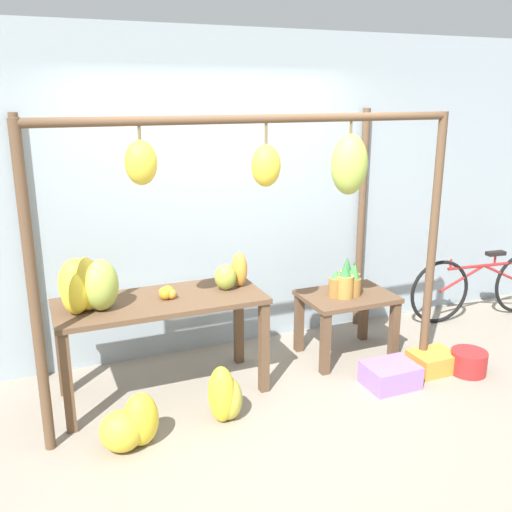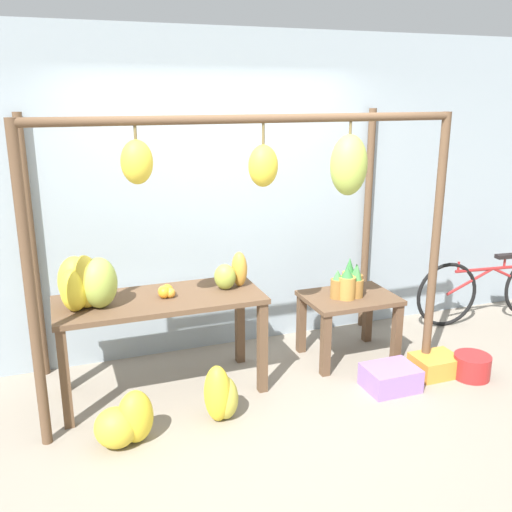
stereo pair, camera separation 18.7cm
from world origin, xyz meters
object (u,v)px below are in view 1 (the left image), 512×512
object	(u,v)px
banana_pile_ground_left	(131,425)
blue_bucket	(469,362)
banana_pile_on_table	(86,286)
banana_pile_ground_right	(225,396)
fruit_crate_white	(390,375)
orange_pile	(166,293)
papaya_pile	(232,274)
pineapple_cluster	(347,282)
fruit_crate_purple	(433,361)
parked_bicycle	(482,286)

from	to	relation	value
banana_pile_ground_left	blue_bucket	world-z (taller)	banana_pile_ground_left
banana_pile_on_table	banana_pile_ground_left	distance (m)	1.01
banana_pile_ground_right	fruit_crate_white	xyz separation A→B (m)	(1.40, -0.03, -0.10)
banana_pile_on_table	orange_pile	distance (m)	0.59
banana_pile_on_table	papaya_pile	size ratio (longest dim) A/B	1.52
orange_pile	pineapple_cluster	distance (m)	1.60
pineapple_cluster	papaya_pile	distance (m)	1.07
pineapple_cluster	banana_pile_ground_left	xyz separation A→B (m)	(-2.01, -0.65, -0.54)
blue_bucket	orange_pile	bearing A→B (deg)	164.57
banana_pile_on_table	banana_pile_ground_right	distance (m)	1.26
banana_pile_on_table	blue_bucket	size ratio (longest dim) A/B	1.64
blue_bucket	fruit_crate_purple	distance (m)	0.29
banana_pile_ground_right	fruit_crate_purple	distance (m)	1.89
pineapple_cluster	blue_bucket	size ratio (longest dim) A/B	1.09
fruit_crate_white	orange_pile	bearing A→B (deg)	160.48
orange_pile	banana_pile_ground_left	size ratio (longest dim) A/B	0.28
blue_bucket	fruit_crate_white	bearing A→B (deg)	174.33
pineapple_cluster	orange_pile	bearing A→B (deg)	-179.15
orange_pile	pineapple_cluster	size ratio (longest dim) A/B	0.42
pineapple_cluster	fruit_crate_purple	world-z (taller)	pineapple_cluster
banana_pile_ground_right	blue_bucket	xyz separation A→B (m)	(2.13, -0.11, -0.09)
fruit_crate_white	papaya_pile	xyz separation A→B (m)	(-1.12, 0.62, 0.81)
banana_pile_ground_right	banana_pile_on_table	bearing A→B (deg)	147.65
blue_bucket	parked_bicycle	bearing A→B (deg)	43.19
orange_pile	fruit_crate_white	distance (m)	1.90
papaya_pile	fruit_crate_purple	xyz separation A→B (m)	(1.60, -0.54, -0.82)
orange_pile	parked_bicycle	size ratio (longest dim) A/B	0.08
orange_pile	fruit_crate_white	world-z (taller)	orange_pile
parked_bicycle	papaya_pile	world-z (taller)	papaya_pile
fruit_crate_white	parked_bicycle	bearing A→B (deg)	26.44
banana_pile_ground_left	papaya_pile	distance (m)	1.38
orange_pile	fruit_crate_purple	bearing A→B (deg)	-13.42
fruit_crate_white	fruit_crate_purple	world-z (taller)	fruit_crate_white
banana_pile_ground_right	parked_bicycle	xyz separation A→B (m)	(3.12, 0.83, 0.16)
blue_bucket	fruit_crate_purple	world-z (taller)	blue_bucket
pineapple_cluster	papaya_pile	world-z (taller)	papaya_pile
fruit_crate_white	papaya_pile	distance (m)	1.51
banana_pile_ground_left	fruit_crate_white	bearing A→B (deg)	0.97
blue_bucket	banana_pile_on_table	bearing A→B (deg)	167.90
fruit_crate_purple	fruit_crate_white	bearing A→B (deg)	-171.12
banana_pile_ground_left	orange_pile	bearing A→B (deg)	55.98
parked_bicycle	fruit_crate_purple	xyz separation A→B (m)	(-1.24, -0.78, -0.27)
fruit_crate_white	fruit_crate_purple	bearing A→B (deg)	8.88
pineapple_cluster	fruit_crate_purple	bearing A→B (deg)	-44.21
pineapple_cluster	banana_pile_ground_left	distance (m)	2.18
banana_pile_on_table	fruit_crate_white	bearing A→B (deg)	-14.16
papaya_pile	banana_pile_ground_left	bearing A→B (deg)	-145.78
banana_pile_ground_right	papaya_pile	bearing A→B (deg)	64.53
banana_pile_ground_right	parked_bicycle	world-z (taller)	parked_bicycle
fruit_crate_purple	parked_bicycle	bearing A→B (deg)	32.25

